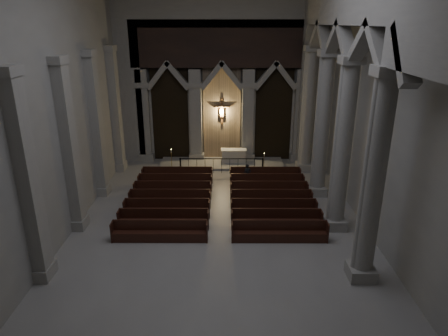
% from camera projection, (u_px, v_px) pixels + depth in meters
% --- Properties ---
extents(room, '(24.00, 24.10, 12.00)m').
position_uv_depth(room, '(219.00, 70.00, 15.26)').
color(room, '#9A9792').
rests_on(room, ground).
extents(sanctuary_wall, '(14.00, 0.77, 12.00)m').
position_uv_depth(sanctuary_wall, '(222.00, 66.00, 26.43)').
color(sanctuary_wall, '#A19E96').
rests_on(sanctuary_wall, ground).
extents(right_arcade, '(1.00, 24.00, 12.00)m').
position_uv_depth(right_arcade, '(353.00, 61.00, 16.41)').
color(right_arcade, '#A19E96').
rests_on(right_arcade, ground).
extents(left_pilasters, '(0.60, 13.00, 8.03)m').
position_uv_depth(left_pilasters, '(85.00, 138.00, 19.84)').
color(left_pilasters, '#A19E96').
rests_on(left_pilasters, ground).
extents(sanctuary_step, '(8.50, 2.60, 0.15)m').
position_uv_depth(sanctuary_step, '(222.00, 163.00, 27.80)').
color(sanctuary_step, '#A19E96').
rests_on(sanctuary_step, ground).
extents(altar, '(1.77, 0.71, 0.90)m').
position_uv_depth(altar, '(234.00, 155.00, 27.76)').
color(altar, beige).
rests_on(altar, sanctuary_step).
extents(altar_rail, '(5.44, 0.09, 1.07)m').
position_uv_depth(altar_rail, '(221.00, 163.00, 25.91)').
color(altar_rail, black).
rests_on(altar_rail, ground).
extents(candle_stand_left, '(0.24, 0.24, 1.45)m').
position_uv_depth(candle_stand_left, '(172.00, 164.00, 26.69)').
color(candle_stand_left, olive).
rests_on(candle_stand_left, ground).
extents(candle_stand_right, '(0.21, 0.21, 1.23)m').
position_uv_depth(candle_stand_right, '(264.00, 166.00, 26.53)').
color(candle_stand_right, olive).
rests_on(candle_stand_right, ground).
extents(pews, '(9.73, 7.50, 0.96)m').
position_uv_depth(pews, '(221.00, 202.00, 21.30)').
color(pews, black).
rests_on(pews, ground).
extents(worshipper, '(0.51, 0.38, 1.25)m').
position_uv_depth(worshipper, '(247.00, 174.00, 24.26)').
color(worshipper, black).
rests_on(worshipper, ground).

